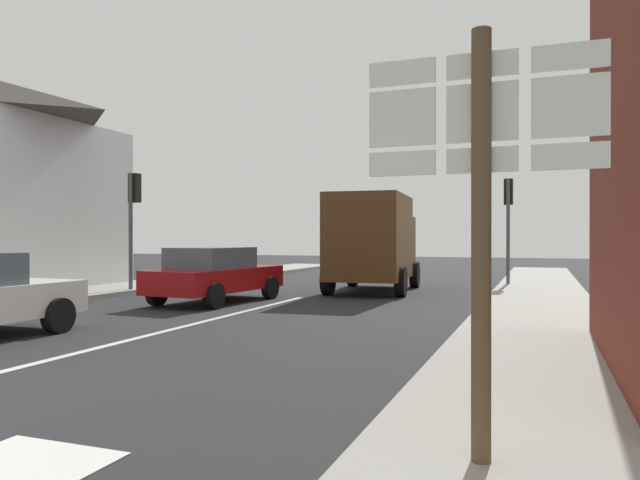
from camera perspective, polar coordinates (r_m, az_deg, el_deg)
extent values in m
plane|color=#232326|center=(15.36, -4.72, -6.23)|extent=(80.00, 80.00, 0.00)
cube|color=gray|center=(11.94, 20.12, -7.77)|extent=(2.63, 44.00, 0.14)
cube|color=gray|center=(17.58, -27.11, -5.21)|extent=(2.63, 44.00, 0.14)
cube|color=silver|center=(11.89, -13.01, -8.10)|extent=(0.16, 12.00, 0.01)
cube|color=silver|center=(26.13, -24.02, -2.82)|extent=(5.11, 1.20, 0.70)
cylinder|color=black|center=(11.81, -23.73, -6.63)|extent=(0.22, 0.64, 0.64)
cube|color=maroon|center=(16.21, -9.85, -3.70)|extent=(2.10, 4.33, 0.60)
cube|color=#47515B|center=(15.98, -10.37, -1.69)|extent=(1.72, 2.22, 0.55)
cylinder|color=black|center=(17.84, -9.66, -4.31)|extent=(0.27, 0.66, 0.64)
cylinder|color=black|center=(16.90, -4.77, -4.56)|extent=(0.27, 0.66, 0.64)
cylinder|color=black|center=(15.71, -15.32, -4.93)|extent=(0.27, 0.66, 0.64)
cylinder|color=black|center=(14.63, -10.09, -5.30)|extent=(0.27, 0.66, 0.64)
cube|color=#4C2D14|center=(18.62, 4.80, 0.29)|extent=(2.49, 3.86, 2.60)
cube|color=#4C2D14|center=(21.08, 6.10, -0.54)|extent=(2.19, 1.46, 2.00)
cube|color=#47515B|center=(21.13, 6.12, 1.64)|extent=(1.76, 0.24, 0.70)
cylinder|color=black|center=(21.28, 3.15, -3.22)|extent=(0.35, 0.92, 0.90)
cylinder|color=black|center=(20.91, 9.05, -3.29)|extent=(0.35, 0.92, 0.90)
cylinder|color=black|center=(17.98, 0.77, -3.85)|extent=(0.35, 0.92, 0.90)
cylinder|color=black|center=(17.54, 7.74, -3.96)|extent=(0.35, 0.92, 0.90)
cylinder|color=brown|center=(4.36, 15.16, -1.43)|extent=(0.14, 0.14, 3.20)
cube|color=white|center=(4.67, 7.85, 15.56)|extent=(0.50, 0.03, 0.18)
cube|color=black|center=(4.69, 7.91, 15.50)|extent=(0.43, 0.01, 0.13)
cube|color=white|center=(4.59, 7.85, 11.46)|extent=(0.50, 0.03, 0.42)
cube|color=black|center=(4.61, 7.90, 11.42)|extent=(0.43, 0.01, 0.32)
cube|color=white|center=(4.54, 7.85, 7.25)|extent=(0.50, 0.03, 0.18)
cube|color=black|center=(4.55, 7.90, 7.22)|extent=(0.43, 0.01, 0.13)
cube|color=white|center=(4.58, 15.23, 15.85)|extent=(0.50, 0.03, 0.18)
cube|color=black|center=(4.60, 15.26, 15.79)|extent=(0.43, 0.01, 0.13)
cube|color=white|center=(4.50, 15.23, 11.68)|extent=(0.50, 0.03, 0.42)
cube|color=black|center=(4.52, 15.25, 11.63)|extent=(0.43, 0.01, 0.32)
cube|color=white|center=(4.45, 15.23, 7.38)|extent=(0.50, 0.03, 0.18)
cube|color=black|center=(4.47, 15.25, 7.35)|extent=(0.43, 0.01, 0.13)
cube|color=white|center=(4.57, 22.79, 15.89)|extent=(0.50, 0.03, 0.18)
cube|color=black|center=(4.59, 22.78, 15.83)|extent=(0.43, 0.01, 0.13)
cube|color=white|center=(4.49, 22.78, 11.71)|extent=(0.50, 0.03, 0.42)
cube|color=black|center=(4.51, 22.77, 11.66)|extent=(0.43, 0.01, 0.32)
cube|color=white|center=(4.43, 22.78, 7.40)|extent=(0.50, 0.03, 0.18)
cube|color=black|center=(4.45, 22.77, 7.37)|extent=(0.43, 0.01, 0.13)
cylinder|color=#47474C|center=(19.29, -17.66, 0.61)|extent=(0.12, 0.12, 3.73)
cube|color=black|center=(19.51, -17.31, 4.77)|extent=(0.30, 0.28, 0.90)
sphere|color=red|center=(19.64, -17.06, 5.53)|extent=(0.18, 0.18, 0.18)
sphere|color=#3C2303|center=(19.62, -17.05, 4.71)|extent=(0.18, 0.18, 0.18)
sphere|color=black|center=(19.60, -17.05, 3.90)|extent=(0.18, 0.18, 0.18)
cylinder|color=#47474C|center=(21.59, 17.55, 0.64)|extent=(0.12, 0.12, 3.78)
cube|color=black|center=(21.85, 17.58, 4.41)|extent=(0.30, 0.28, 0.90)
sphere|color=red|center=(22.01, 17.59, 5.09)|extent=(0.18, 0.18, 0.18)
sphere|color=#3C2303|center=(21.99, 17.59, 4.36)|extent=(0.18, 0.18, 0.18)
sphere|color=black|center=(21.97, 17.59, 3.63)|extent=(0.18, 0.18, 0.18)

